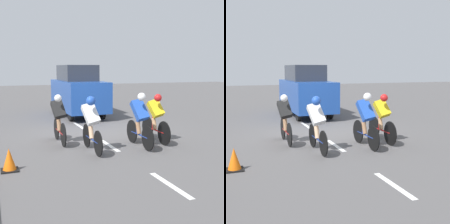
# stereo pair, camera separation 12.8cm
# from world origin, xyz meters

# --- Properties ---
(ground_plane) EXTENTS (60.00, 60.00, 0.00)m
(ground_plane) POSITION_xyz_m (0.00, 0.00, 0.00)
(ground_plane) COLOR #565454
(lane_stripe_near) EXTENTS (0.12, 1.40, 0.01)m
(lane_stripe_near) POSITION_xyz_m (0.00, 4.90, 0.00)
(lane_stripe_near) COLOR white
(lane_stripe_near) RESTS_ON ground
(lane_stripe_mid) EXTENTS (0.12, 1.40, 0.01)m
(lane_stripe_mid) POSITION_xyz_m (0.00, 1.70, 0.00)
(lane_stripe_mid) COLOR white
(lane_stripe_mid) RESTS_ON ground
(lane_stripe_far) EXTENTS (0.12, 1.40, 0.01)m
(lane_stripe_far) POSITION_xyz_m (0.00, -1.50, 0.00)
(lane_stripe_far) COLOR white
(lane_stripe_far) RESTS_ON ground
(cyclist_white) EXTENTS (0.44, 1.63, 1.48)m
(cyclist_white) POSITION_xyz_m (0.69, 2.20, 0.79)
(cyclist_white) COLOR black
(cyclist_white) RESTS_ON ground
(cyclist_black) EXTENTS (0.41, 1.63, 1.44)m
(cyclist_black) POSITION_xyz_m (1.26, 0.94, 0.75)
(cyclist_black) COLOR black
(cyclist_black) RESTS_ON ground
(cyclist_blue) EXTENTS (0.42, 1.65, 1.53)m
(cyclist_blue) POSITION_xyz_m (-0.70, 2.18, 0.80)
(cyclist_blue) COLOR black
(cyclist_blue) RESTS_ON ground
(cyclist_yellow) EXTENTS (0.43, 1.67, 1.44)m
(cyclist_yellow) POSITION_xyz_m (-1.41, 1.80, 0.75)
(cyclist_yellow) COLOR black
(cyclist_yellow) RESTS_ON ground
(support_car) EXTENTS (1.70, 4.21, 2.29)m
(support_car) POSITION_xyz_m (-0.64, -4.00, 1.13)
(support_car) COLOR black
(support_car) RESTS_ON ground
(traffic_cone) EXTENTS (0.36, 0.36, 0.49)m
(traffic_cone) POSITION_xyz_m (2.75, 2.96, 0.24)
(traffic_cone) COLOR black
(traffic_cone) RESTS_ON ground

